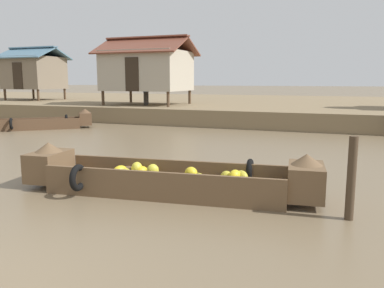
% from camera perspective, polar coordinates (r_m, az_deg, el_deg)
% --- Properties ---
extents(ground_plane, '(300.00, 300.00, 0.00)m').
position_cam_1_polar(ground_plane, '(12.83, 3.73, -0.73)').
color(ground_plane, '#726047').
extents(riverbank_strip, '(160.00, 20.00, 0.82)m').
position_cam_1_polar(riverbank_strip, '(27.69, 13.24, 5.24)').
color(riverbank_strip, '#7F6B4C').
rests_on(riverbank_strip, ground).
extents(banana_boat, '(5.95, 2.22, 0.92)m').
position_cam_1_polar(banana_boat, '(7.76, -3.38, -4.95)').
color(banana_boat, brown).
rests_on(banana_boat, ground).
extents(cargo_boat_upstream, '(3.99, 3.51, 0.89)m').
position_cam_1_polar(cargo_boat_upstream, '(19.33, -21.15, 2.97)').
color(cargo_boat_upstream, brown).
rests_on(cargo_boat_upstream, ground).
extents(stilt_house_left, '(4.03, 3.62, 3.74)m').
position_cam_1_polar(stilt_house_left, '(30.61, -21.92, 9.67)').
color(stilt_house_left, '#4C3826').
rests_on(stilt_house_left, riverbank_strip).
extents(stilt_house_mid_left, '(5.13, 4.01, 3.86)m').
position_cam_1_polar(stilt_house_mid_left, '(23.13, -6.52, 10.65)').
color(stilt_house_mid_left, '#4C3826').
rests_on(stilt_house_mid_left, riverbank_strip).
extents(vendor_person, '(0.44, 0.44, 1.66)m').
position_cam_1_polar(vendor_person, '(22.39, -6.70, 7.97)').
color(vendor_person, '#332D28').
rests_on(vendor_person, riverbank_strip).
extents(mooring_post, '(0.14, 0.14, 1.35)m').
position_cam_1_polar(mooring_post, '(6.73, 22.11, -4.66)').
color(mooring_post, '#423323').
rests_on(mooring_post, ground).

